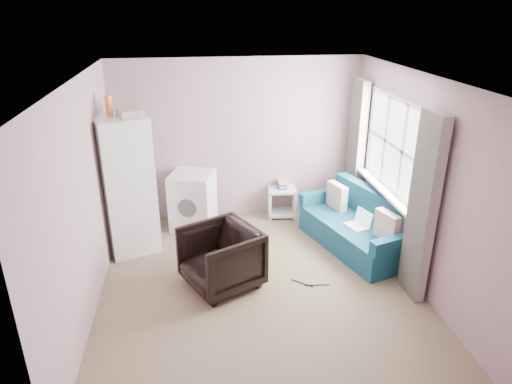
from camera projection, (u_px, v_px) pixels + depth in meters
The scene contains 8 objects.
room at pixel (261, 192), 5.13m from camera, with size 3.84×4.24×2.54m.
armchair at pixel (221, 255), 5.47m from camera, with size 0.81×0.76×0.84m, color black.
fridge at pixel (126, 184), 6.13m from camera, with size 0.84×0.84×2.15m.
washing_machine at pixel (193, 199), 6.94m from camera, with size 0.76×0.76×0.87m.
side_table at pixel (282, 199), 7.37m from camera, with size 0.47×0.47×0.59m.
sofa at pixel (359, 228), 6.41m from camera, with size 1.31×1.94×0.79m.
window_dressing at pixel (384, 175), 6.05m from camera, with size 0.17×2.62×2.18m.
floor_cables at pixel (310, 284), 5.63m from camera, with size 0.44×0.21×0.01m.
Camera 1 is at (-0.71, -4.67, 3.22)m, focal length 32.00 mm.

